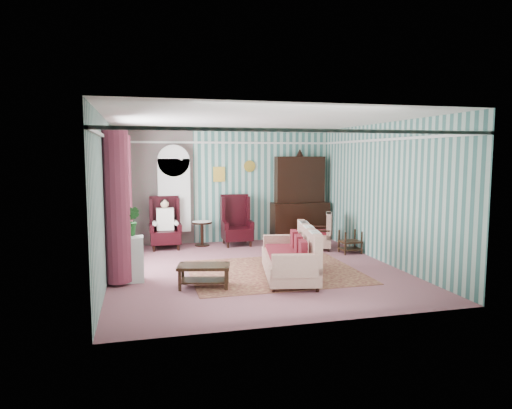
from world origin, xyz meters
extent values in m
plane|color=#96575D|center=(0.00, 0.00, 0.00)|extent=(6.00, 6.00, 0.00)
cube|color=#3A6B63|center=(0.00, 3.00, 1.45)|extent=(5.50, 0.02, 2.90)
cube|color=#3A6B63|center=(0.00, -3.00, 1.45)|extent=(5.50, 0.02, 2.90)
cube|color=#3A6B63|center=(-2.75, 0.00, 1.45)|extent=(0.02, 6.00, 2.90)
cube|color=#3A6B63|center=(2.75, 0.00, 1.45)|extent=(0.02, 6.00, 2.90)
cube|color=white|center=(0.00, 0.00, 2.90)|extent=(5.50, 6.00, 0.02)
cube|color=#834358|center=(-1.80, 2.99, 1.45)|extent=(1.90, 0.01, 2.90)
cube|color=silver|center=(0.00, 0.00, 2.55)|extent=(5.50, 6.00, 0.05)
cube|color=white|center=(-2.72, 0.60, 1.55)|extent=(0.04, 1.50, 1.90)
cylinder|color=brown|center=(-2.55, -0.45, 1.35)|extent=(0.44, 0.44, 2.60)
cylinder|color=brown|center=(-2.55, 1.65, 1.35)|extent=(0.44, 0.44, 2.60)
cube|color=gold|center=(-0.20, 2.97, 1.75)|extent=(0.30, 0.03, 0.38)
cube|color=silver|center=(-1.35, 2.84, 1.12)|extent=(0.80, 0.28, 2.24)
cube|color=black|center=(1.90, 2.72, 1.18)|extent=(1.50, 0.56, 2.36)
cube|color=black|center=(-1.60, 2.45, 0.62)|extent=(0.76, 0.80, 1.25)
cube|color=black|center=(0.15, 2.45, 0.62)|extent=(0.76, 0.80, 1.25)
cylinder|color=black|center=(-0.70, 2.60, 0.30)|extent=(0.50, 0.50, 0.60)
cube|color=black|center=(2.47, 0.90, 0.27)|extent=(0.45, 0.38, 0.54)
cube|color=silver|center=(-2.40, -0.30, 0.40)|extent=(0.55, 0.35, 0.80)
cube|color=#441616|center=(0.30, -0.30, 0.01)|extent=(3.20, 2.60, 0.01)
cube|color=beige|center=(0.43, -0.80, 0.48)|extent=(1.36, 2.08, 0.95)
cube|color=beige|center=(1.90, 1.50, 0.46)|extent=(0.97, 0.96, 0.93)
cube|color=black|center=(-1.14, -0.98, 0.19)|extent=(0.96, 0.68, 0.39)
imported|color=#1F4E18|center=(-2.42, -0.35, 1.02)|extent=(0.49, 0.46, 0.43)
imported|color=#1C551A|center=(-2.32, -0.16, 1.06)|extent=(0.36, 0.33, 0.53)
imported|color=#26551A|center=(-2.48, -0.29, 0.97)|extent=(0.26, 0.26, 0.35)
camera|label=1|loc=(-2.15, -8.52, 2.24)|focal=32.00mm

